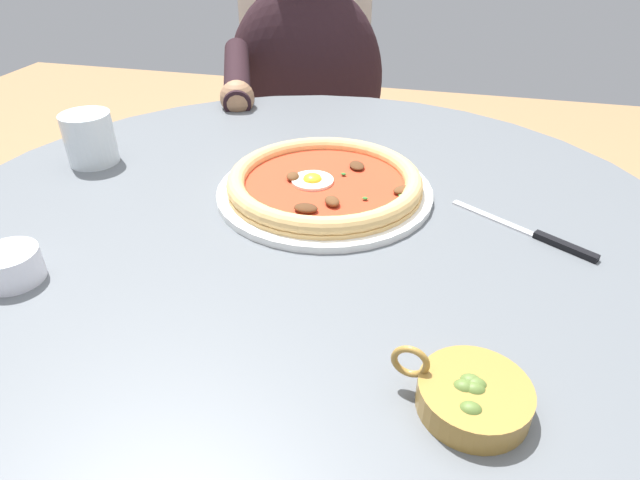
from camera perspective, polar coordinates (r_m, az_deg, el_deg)
The scene contains 8 objects.
dining_table at distance 0.81m, azimuth -1.46°, elevation -7.34°, with size 1.05×1.05×0.73m.
pizza_on_plate at distance 0.77m, azimuth 0.50°, elevation 6.03°, with size 0.31×0.31×0.04m.
water_glass at distance 0.94m, azimuth -23.39°, elevation 9.69°, with size 0.08×0.08×0.08m.
steak_knife at distance 0.73m, azimuth 22.68°, elevation 0.30°, with size 0.18×0.12×0.01m.
ramekin_capers at distance 0.68m, azimuth -30.23°, elevation -2.32°, with size 0.07×0.07×0.04m.
olive_pan at distance 0.48m, azimuth 15.95°, elevation -15.71°, with size 0.12×0.10×0.05m.
diner_person at distance 1.50m, azimuth -1.49°, elevation 9.26°, with size 0.44×0.56×1.11m.
cafe_chair_diner at distance 1.62m, azimuth -1.45°, elevation 12.81°, with size 0.51×0.51×0.91m.
Camera 1 is at (0.17, -0.59, 1.10)m, focal length 29.86 mm.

